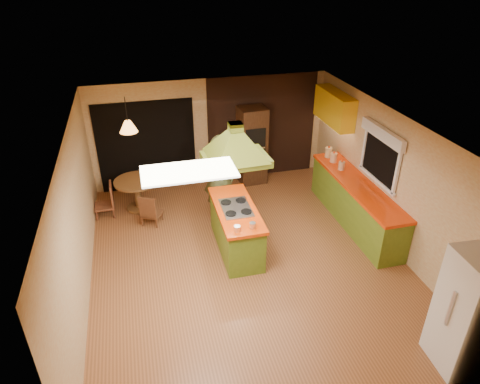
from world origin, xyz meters
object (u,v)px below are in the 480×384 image
object	(u,v)px
refrigerator	(473,312)
canister_large	(329,152)
wall_oven	(252,146)
dining_table	(137,189)
man	(219,177)
kitchen_island	(236,228)

from	to	relation	value
refrigerator	canister_large	world-z (taller)	refrigerator
wall_oven	dining_table	size ratio (longest dim) A/B	2.01
dining_table	refrigerator	bearing A→B (deg)	-51.94
man	dining_table	size ratio (longest dim) A/B	1.98
dining_table	canister_large	bearing A→B (deg)	-4.94
kitchen_island	dining_table	distance (m)	2.59
refrigerator	kitchen_island	bearing A→B (deg)	129.52
kitchen_island	dining_table	xyz separation A→B (m)	(-1.72, 1.94, 0.04)
wall_oven	man	bearing A→B (deg)	-132.14
dining_table	canister_large	distance (m)	4.28
dining_table	kitchen_island	bearing A→B (deg)	-48.38
kitchen_island	dining_table	world-z (taller)	kitchen_island
refrigerator	canister_large	xyz separation A→B (m)	(0.18, 4.81, 0.14)
canister_large	kitchen_island	bearing A→B (deg)	-147.98
canister_large	dining_table	bearing A→B (deg)	175.06
kitchen_island	man	distance (m)	1.32
dining_table	wall_oven	bearing A→B (deg)	13.71
man	kitchen_island	bearing A→B (deg)	110.57
wall_oven	canister_large	size ratio (longest dim) A/B	8.32
canister_large	refrigerator	bearing A→B (deg)	-92.12
refrigerator	man	bearing A→B (deg)	121.81
man	dining_table	xyz separation A→B (m)	(-1.67, 0.70, -0.43)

